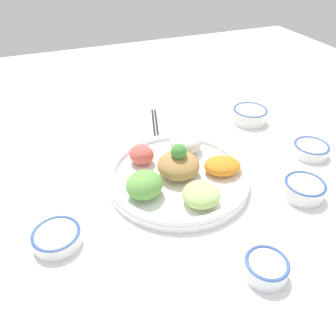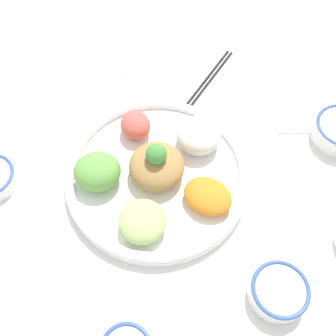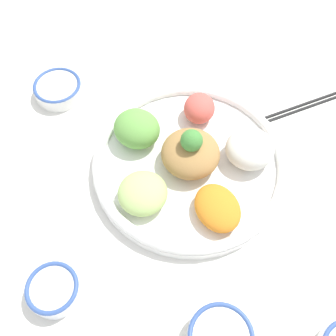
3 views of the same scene
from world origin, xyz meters
name	(u,v)px [view 1 (image 1 of 3)]	position (x,y,z in m)	size (l,w,h in m)	color
ground_plane	(181,180)	(0.00, 0.00, 0.00)	(2.40, 2.40, 0.00)	white
salad_platter	(179,173)	(0.00, -0.01, 0.03)	(0.37, 0.37, 0.11)	white
sauce_bowl_red	(304,188)	(0.17, 0.26, 0.02)	(0.10, 0.10, 0.04)	white
rice_bowl_blue	(57,237)	(0.10, -0.32, 0.02)	(0.10, 0.10, 0.03)	white
sauce_bowl_dark	(311,149)	(0.03, 0.40, 0.02)	(0.10, 0.10, 0.03)	white
rice_bowl_plain	(266,267)	(0.32, 0.04, 0.02)	(0.08, 0.08, 0.04)	white
sauce_bowl_far	(250,114)	(-0.20, 0.34, 0.03)	(0.11, 0.11, 0.05)	white
chopsticks_pair_near	(155,124)	(-0.30, 0.04, 0.00)	(0.20, 0.07, 0.01)	black
serving_spoon_main	(220,129)	(-0.19, 0.22, 0.00)	(0.06, 0.13, 0.01)	silver
serving_spoon_extra	(101,142)	(-0.25, -0.16, 0.00)	(0.12, 0.07, 0.01)	silver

